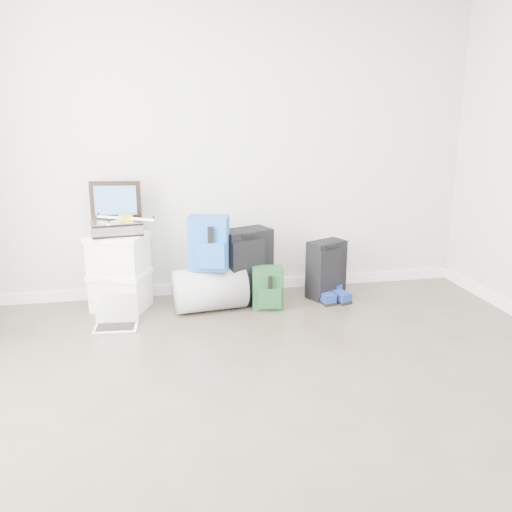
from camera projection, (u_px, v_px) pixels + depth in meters
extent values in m
plane|color=#3D332C|center=(303.00, 441.00, 2.85)|extent=(5.00, 5.00, 0.00)
cube|color=beige|center=(230.00, 148.00, 4.86)|extent=(4.50, 0.02, 2.70)
cube|color=white|center=(232.00, 286.00, 5.19)|extent=(4.50, 0.02, 0.10)
cube|color=white|center=(121.00, 293.00, 4.72)|extent=(0.54, 0.49, 0.29)
cube|color=white|center=(120.00, 274.00, 4.67)|extent=(0.57, 0.52, 0.04)
cube|color=white|center=(119.00, 256.00, 4.63)|extent=(0.54, 0.49, 0.29)
cube|color=white|center=(117.00, 237.00, 4.58)|extent=(0.57, 0.52, 0.04)
cube|color=#B2B2B7|center=(117.00, 228.00, 4.56)|extent=(0.44, 0.35, 0.12)
cube|color=black|center=(115.00, 200.00, 4.60)|extent=(0.43, 0.10, 0.32)
cube|color=#27479F|center=(115.00, 200.00, 4.58)|extent=(0.35, 0.06, 0.25)
cube|color=gold|center=(126.00, 218.00, 4.54)|extent=(0.12, 0.12, 0.05)
cube|color=white|center=(134.00, 215.00, 4.66)|extent=(0.14, 0.25, 0.02)
cube|color=white|center=(111.00, 217.00, 4.57)|extent=(0.25, 0.14, 0.02)
cube|color=white|center=(117.00, 221.00, 4.41)|extent=(0.14, 0.25, 0.02)
cube|color=white|center=(140.00, 219.00, 4.50)|extent=(0.25, 0.14, 0.02)
cylinder|color=#919498|center=(210.00, 289.00, 4.67)|extent=(0.65, 0.44, 0.37)
cube|color=#17479B|center=(209.00, 243.00, 4.54)|extent=(0.37, 0.28, 0.45)
cube|color=#17479B|center=(211.00, 255.00, 4.46)|extent=(0.25, 0.13, 0.22)
cube|color=black|center=(246.00, 266.00, 4.82)|extent=(0.49, 0.39, 0.67)
cube|color=black|center=(249.00, 271.00, 4.69)|extent=(0.31, 0.15, 0.54)
cube|color=black|center=(249.00, 235.00, 4.61)|extent=(0.13, 0.07, 0.03)
cube|color=#153A1D|center=(268.00, 288.00, 4.71)|extent=(0.28, 0.19, 0.37)
cube|color=#153A1D|center=(270.00, 298.00, 4.64)|extent=(0.20, 0.08, 0.18)
cube|color=black|center=(326.00, 269.00, 4.97)|extent=(0.39, 0.32, 0.53)
cube|color=black|center=(330.00, 273.00, 4.86)|extent=(0.24, 0.13, 0.43)
cube|color=black|center=(331.00, 246.00, 4.80)|extent=(0.12, 0.07, 0.02)
cube|color=black|center=(324.00, 300.00, 4.91)|extent=(0.16, 0.30, 0.03)
cube|color=#1A3DA0|center=(324.00, 295.00, 4.90)|extent=(0.16, 0.29, 0.07)
cube|color=black|center=(337.00, 299.00, 4.94)|extent=(0.21, 0.31, 0.03)
cube|color=#1A3DA0|center=(337.00, 294.00, 4.92)|extent=(0.20, 0.30, 0.07)
cylinder|color=tan|center=(331.00, 266.00, 5.14)|extent=(0.16, 0.16, 0.49)
cube|color=silver|center=(116.00, 328.00, 4.30)|extent=(0.36, 0.27, 0.02)
cube|color=black|center=(116.00, 327.00, 4.30)|extent=(0.31, 0.18, 0.00)
cube|color=black|center=(117.00, 308.00, 4.38)|extent=(0.34, 0.04, 0.23)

